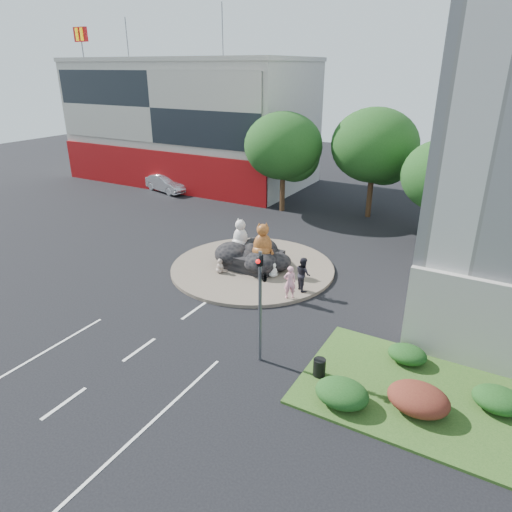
% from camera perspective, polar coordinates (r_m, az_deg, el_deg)
% --- Properties ---
extents(ground, '(120.00, 120.00, 0.00)m').
position_cam_1_polar(ground, '(21.24, -14.37, -11.28)').
color(ground, black).
rests_on(ground, ground).
extents(roundabout_island, '(10.00, 10.00, 0.20)m').
position_cam_1_polar(roundabout_island, '(28.16, -0.44, -1.45)').
color(roundabout_island, brown).
rests_on(roundabout_island, ground).
extents(rock_plinth, '(3.20, 2.60, 0.90)m').
position_cam_1_polar(rock_plinth, '(27.94, -0.44, -0.42)').
color(rock_plinth, black).
rests_on(rock_plinth, roundabout_island).
extents(shophouse_block, '(25.20, 12.30, 17.40)m').
position_cam_1_polar(shophouse_block, '(50.95, -8.21, 16.35)').
color(shophouse_block, '#BBB8A9').
rests_on(shophouse_block, ground).
extents(grass_verge, '(10.00, 6.00, 0.12)m').
position_cam_1_polar(grass_verge, '(19.13, 21.54, -16.36)').
color(grass_verge, '#204416').
rests_on(grass_verge, ground).
extents(tree_left, '(6.46, 6.46, 8.27)m').
position_cam_1_polar(tree_left, '(38.73, 3.56, 13.18)').
color(tree_left, '#382314').
rests_on(tree_left, ground).
extents(tree_mid, '(6.84, 6.84, 8.76)m').
position_cam_1_polar(tree_mid, '(38.08, 14.69, 12.82)').
color(tree_mid, '#382314').
rests_on(tree_mid, ground).
extents(tree_right, '(5.70, 5.70, 7.30)m').
position_cam_1_polar(tree_right, '(33.25, 22.64, 8.83)').
color(tree_right, '#382314').
rests_on(tree_right, ground).
extents(hedge_near_green, '(2.00, 1.60, 0.90)m').
position_cam_1_polar(hedge_near_green, '(17.67, 10.69, -16.49)').
color(hedge_near_green, '#163B12').
rests_on(hedge_near_green, grass_verge).
extents(hedge_red, '(2.20, 1.76, 0.99)m').
position_cam_1_polar(hedge_red, '(18.03, 19.63, -16.48)').
color(hedge_red, '#551C16').
rests_on(hedge_red, grass_verge).
extents(hedge_mid_green, '(1.80, 1.44, 0.81)m').
position_cam_1_polar(hedge_mid_green, '(19.27, 28.04, -15.58)').
color(hedge_mid_green, '#163B12').
rests_on(hedge_mid_green, grass_verge).
extents(hedge_back_green, '(1.60, 1.28, 0.72)m').
position_cam_1_polar(hedge_back_green, '(20.48, 18.39, -11.58)').
color(hedge_back_green, '#163B12').
rests_on(hedge_back_green, grass_verge).
extents(traffic_light, '(0.44, 1.24, 5.00)m').
position_cam_1_polar(traffic_light, '(18.09, 0.78, -3.55)').
color(traffic_light, '#595B60').
rests_on(traffic_light, ground).
extents(street_lamp, '(2.34, 0.22, 8.06)m').
position_cam_1_polar(street_lamp, '(21.42, 27.61, 0.74)').
color(street_lamp, '#595B60').
rests_on(street_lamp, ground).
extents(cat_white, '(1.36, 1.26, 1.88)m').
position_cam_1_polar(cat_white, '(28.32, -1.95, 2.91)').
color(cat_white, silver).
rests_on(cat_white, rock_plinth).
extents(cat_tabby, '(1.65, 1.59, 2.10)m').
position_cam_1_polar(cat_tabby, '(26.92, 0.85, 2.09)').
color(cat_tabby, '#B45525').
rests_on(cat_tabby, rock_plinth).
extents(kitten_calico, '(0.71, 0.69, 0.90)m').
position_cam_1_polar(kitten_calico, '(27.20, -4.52, -1.16)').
color(kitten_calico, beige).
rests_on(kitten_calico, roundabout_island).
extents(kitten_white, '(0.63, 0.59, 0.88)m').
position_cam_1_polar(kitten_white, '(26.60, 2.20, -1.70)').
color(kitten_white, silver).
rests_on(kitten_white, roundabout_island).
extents(pedestrian_pink, '(0.79, 0.76, 1.83)m').
position_cam_1_polar(pedestrian_pink, '(24.06, 4.24, -3.27)').
color(pedestrian_pink, pink).
rests_on(pedestrian_pink, roundabout_island).
extents(pedestrian_dark, '(1.17, 1.15, 1.90)m').
position_cam_1_polar(pedestrian_dark, '(24.96, 5.91, -2.24)').
color(pedestrian_dark, black).
rests_on(pedestrian_dark, roundabout_island).
extents(parked_car, '(5.46, 3.05, 1.71)m').
position_cam_1_polar(parked_car, '(46.64, -11.11, 8.92)').
color(parked_car, '#B1B4B9').
rests_on(parked_car, ground).
extents(litter_bin, '(0.65, 0.65, 0.74)m').
position_cam_1_polar(litter_bin, '(18.91, 7.92, -13.61)').
color(litter_bin, black).
rests_on(litter_bin, grass_verge).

